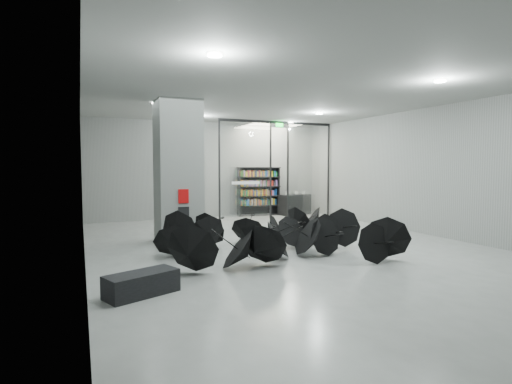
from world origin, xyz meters
name	(u,v)px	position (x,y,z in m)	size (l,w,h in m)	color
room	(289,140)	(0.00, 0.00, 2.84)	(14.00, 14.02, 4.01)	gray
column	(178,172)	(-2.50, 2.00, 2.00)	(1.20, 1.20, 4.00)	slate
fire_cabinet	(183,196)	(-2.50, 1.38, 1.35)	(0.28, 0.04, 0.38)	#A50A07
info_panel	(184,215)	(-2.50, 1.38, 0.85)	(0.30, 0.03, 0.42)	black
exit_sign	(280,125)	(2.40, 5.30, 3.82)	(0.30, 0.06, 0.15)	#0CE533
glass_partition	(277,166)	(2.39, 5.50, 2.18)	(5.06, 0.08, 4.00)	silver
bench	(142,284)	(-4.15, -2.53, 0.19)	(1.20, 0.52, 0.39)	black
bookshelf	(259,191)	(2.12, 6.75, 1.06)	(1.93, 0.39, 2.12)	black
shop_counter	(295,204)	(3.72, 6.37, 0.45)	(1.50, 0.60, 0.90)	black
umbrella_cluster	(273,242)	(-0.77, -0.63, 0.32)	(5.83, 4.60, 1.32)	black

